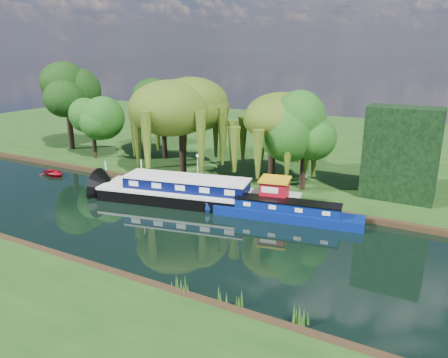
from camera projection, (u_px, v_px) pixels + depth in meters
The scene contains 16 objects.
ground at pixel (124, 215), 35.83m from camera, with size 120.00×120.00×0.00m, color black.
far_bank at pixel (281, 140), 64.24m from camera, with size 120.00×52.00×0.45m, color #15370F.
dutch_barge at pixel (199, 193), 38.18m from camera, with size 18.23×7.61×3.75m.
narrowboat at pixel (287, 212), 34.65m from camera, with size 12.02×3.92×1.73m.
red_dinghy at pixel (54, 175), 47.00m from camera, with size 2.31×3.24×0.67m, color maroon.
white_cruiser at pixel (285, 214), 35.97m from camera, with size 2.08×2.40×1.27m, color silver.
willow_left at pixel (182, 108), 44.45m from camera, with size 7.85×7.85×9.41m.
willow_right at pixel (273, 125), 41.44m from camera, with size 6.42×6.42×7.82m.
tree_far_left at pixel (92, 118), 51.51m from camera, with size 4.38×4.38×7.06m.
tree_far_back at pixel (67, 95), 55.65m from camera, with size 5.95×5.95×10.01m.
tree_far_mid at pixel (163, 109), 50.95m from camera, with size 5.22×5.22×8.54m.
tree_far_right at pixel (305, 132), 39.47m from camera, with size 4.78×4.78×7.82m.
conifer_hedge at pixel (401, 154), 37.43m from camera, with size 6.00×3.00×8.00m, color black.
lamppost at pixel (198, 160), 43.70m from camera, with size 0.36×0.36×2.56m.
mooring_posts at pixel (178, 178), 42.82m from camera, with size 19.16×0.16×1.00m.
reeds_near at pixel (126, 267), 26.12m from camera, with size 33.70×1.50×1.10m.
Camera 1 is at (23.45, -25.29, 13.05)m, focal length 35.00 mm.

